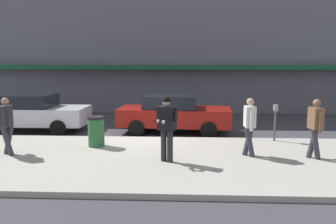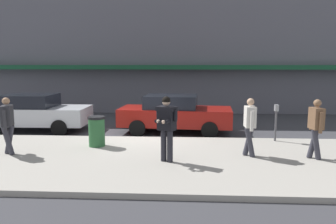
{
  "view_description": "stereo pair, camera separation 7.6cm",
  "coord_description": "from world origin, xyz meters",
  "px_view_note": "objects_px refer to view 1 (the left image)",
  "views": [
    {
      "loc": [
        1.63,
        -11.94,
        2.83
      ],
      "look_at": [
        1.21,
        -3.02,
        1.49
      ],
      "focal_mm": 35.0,
      "sensor_mm": 36.0,
      "label": 1
    },
    {
      "loc": [
        1.71,
        -11.93,
        2.83
      ],
      "look_at": [
        1.21,
        -3.02,
        1.49
      ],
      "focal_mm": 35.0,
      "sensor_mm": 36.0,
      "label": 2
    }
  ],
  "objects_px": {
    "pedestrian_with_bag": "(7,122)",
    "parking_meter": "(275,117)",
    "man_texting_on_phone": "(167,122)",
    "pedestrian_in_light_coat": "(250,123)",
    "pedestrian_dark_coat": "(315,125)",
    "trash_bin": "(96,131)",
    "parked_sedan_mid": "(174,113)",
    "parked_sedan_near": "(32,112)"
  },
  "relations": [
    {
      "from": "pedestrian_with_bag",
      "to": "parking_meter",
      "type": "distance_m",
      "value": 8.63
    },
    {
      "from": "man_texting_on_phone",
      "to": "pedestrian_in_light_coat",
      "type": "height_order",
      "value": "man_texting_on_phone"
    },
    {
      "from": "pedestrian_dark_coat",
      "to": "trash_bin",
      "type": "relative_size",
      "value": 1.74
    },
    {
      "from": "parking_meter",
      "to": "parked_sedan_mid",
      "type": "bearing_deg",
      "value": 152.63
    },
    {
      "from": "trash_bin",
      "to": "pedestrian_in_light_coat",
      "type": "bearing_deg",
      "value": -10.8
    },
    {
      "from": "parked_sedan_near",
      "to": "man_texting_on_phone",
      "type": "xyz_separation_m",
      "value": [
        5.86,
        -4.47,
        0.46
      ]
    },
    {
      "from": "pedestrian_dark_coat",
      "to": "parking_meter",
      "type": "height_order",
      "value": "pedestrian_dark_coat"
    },
    {
      "from": "parked_sedan_near",
      "to": "parked_sedan_mid",
      "type": "xyz_separation_m",
      "value": [
        5.91,
        0.01,
        0.0
      ]
    },
    {
      "from": "parked_sedan_near",
      "to": "trash_bin",
      "type": "distance_m",
      "value": 4.52
    },
    {
      "from": "pedestrian_dark_coat",
      "to": "parking_meter",
      "type": "bearing_deg",
      "value": 103.9
    },
    {
      "from": "pedestrian_with_bag",
      "to": "pedestrian_dark_coat",
      "type": "xyz_separation_m",
      "value": [
        8.88,
        0.0,
        0.0
      ]
    },
    {
      "from": "parked_sedan_mid",
      "to": "pedestrian_with_bag",
      "type": "relative_size",
      "value": 2.72
    },
    {
      "from": "man_texting_on_phone",
      "to": "parked_sedan_mid",
      "type": "bearing_deg",
      "value": 89.28
    },
    {
      "from": "pedestrian_in_light_coat",
      "to": "trash_bin",
      "type": "height_order",
      "value": "pedestrian_in_light_coat"
    },
    {
      "from": "pedestrian_in_light_coat",
      "to": "pedestrian_dark_coat",
      "type": "xyz_separation_m",
      "value": [
        1.8,
        -0.17,
        0.0
      ]
    },
    {
      "from": "parked_sedan_mid",
      "to": "pedestrian_dark_coat",
      "type": "bearing_deg",
      "value": -44.11
    },
    {
      "from": "parked_sedan_mid",
      "to": "man_texting_on_phone",
      "type": "height_order",
      "value": "man_texting_on_phone"
    },
    {
      "from": "man_texting_on_phone",
      "to": "pedestrian_with_bag",
      "type": "relative_size",
      "value": 1.06
    },
    {
      "from": "parked_sedan_near",
      "to": "pedestrian_dark_coat",
      "type": "distance_m",
      "value": 10.78
    },
    {
      "from": "pedestrian_in_light_coat",
      "to": "trash_bin",
      "type": "distance_m",
      "value": 4.85
    },
    {
      "from": "pedestrian_dark_coat",
      "to": "trash_bin",
      "type": "distance_m",
      "value": 6.64
    },
    {
      "from": "pedestrian_in_light_coat",
      "to": "parked_sedan_mid",
      "type": "bearing_deg",
      "value": 121.23
    },
    {
      "from": "pedestrian_in_light_coat",
      "to": "parking_meter",
      "type": "distance_m",
      "value": 2.33
    },
    {
      "from": "pedestrian_with_bag",
      "to": "man_texting_on_phone",
      "type": "bearing_deg",
      "value": -6.03
    },
    {
      "from": "man_texting_on_phone",
      "to": "trash_bin",
      "type": "height_order",
      "value": "man_texting_on_phone"
    },
    {
      "from": "pedestrian_dark_coat",
      "to": "man_texting_on_phone",
      "type": "bearing_deg",
      "value": -173.1
    },
    {
      "from": "parked_sedan_mid",
      "to": "man_texting_on_phone",
      "type": "distance_m",
      "value": 4.5
    },
    {
      "from": "pedestrian_with_bag",
      "to": "pedestrian_dark_coat",
      "type": "distance_m",
      "value": 8.88
    },
    {
      "from": "parked_sedan_near",
      "to": "pedestrian_dark_coat",
      "type": "bearing_deg",
      "value": -21.6
    },
    {
      "from": "parking_meter",
      "to": "man_texting_on_phone",
      "type": "bearing_deg",
      "value": -144.11
    },
    {
      "from": "parking_meter",
      "to": "trash_bin",
      "type": "distance_m",
      "value": 6.11
    },
    {
      "from": "pedestrian_dark_coat",
      "to": "parking_meter",
      "type": "relative_size",
      "value": 1.34
    },
    {
      "from": "parking_meter",
      "to": "trash_bin",
      "type": "relative_size",
      "value": 1.3
    },
    {
      "from": "parked_sedan_near",
      "to": "trash_bin",
      "type": "height_order",
      "value": "parked_sedan_near"
    },
    {
      "from": "parked_sedan_mid",
      "to": "trash_bin",
      "type": "height_order",
      "value": "parked_sedan_mid"
    },
    {
      "from": "parked_sedan_near",
      "to": "man_texting_on_phone",
      "type": "bearing_deg",
      "value": -37.35
    },
    {
      "from": "parked_sedan_near",
      "to": "pedestrian_in_light_coat",
      "type": "relative_size",
      "value": 2.65
    },
    {
      "from": "parked_sedan_mid",
      "to": "parked_sedan_near",
      "type": "bearing_deg",
      "value": -179.89
    },
    {
      "from": "pedestrian_dark_coat",
      "to": "pedestrian_with_bag",
      "type": "bearing_deg",
      "value": -179.97
    },
    {
      "from": "parked_sedan_mid",
      "to": "trash_bin",
      "type": "xyz_separation_m",
      "value": [
        -2.43,
        -2.9,
        -0.16
      ]
    },
    {
      "from": "pedestrian_with_bag",
      "to": "trash_bin",
      "type": "relative_size",
      "value": 1.74
    },
    {
      "from": "parked_sedan_mid",
      "to": "pedestrian_dark_coat",
      "type": "relative_size",
      "value": 2.72
    }
  ]
}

